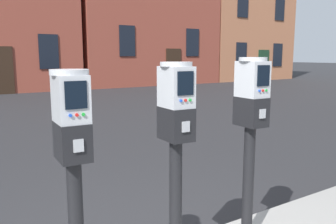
{
  "coord_description": "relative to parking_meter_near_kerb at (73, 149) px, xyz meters",
  "views": [
    {
      "loc": [
        -1.2,
        -2.05,
        1.68
      ],
      "look_at": [
        0.1,
        -0.02,
        1.29
      ],
      "focal_mm": 37.21,
      "sensor_mm": 36.0,
      "label": 1
    }
  ],
  "objects": [
    {
      "name": "parking_meter_near_kerb",
      "position": [
        0.0,
        0.0,
        0.0
      ],
      "size": [
        0.23,
        0.26,
        1.46
      ],
      "rotation": [
        0.0,
        0.0,
        -1.62
      ],
      "color": "black",
      "rests_on": "sidewalk_slab"
    },
    {
      "name": "parking_meter_twin_adjacent",
      "position": [
        0.72,
        0.0,
        0.02
      ],
      "size": [
        0.23,
        0.26,
        1.5
      ],
      "rotation": [
        0.0,
        0.0,
        -1.62
      ],
      "color": "black",
      "rests_on": "sidewalk_slab"
    },
    {
      "name": "parking_meter_end_of_row",
      "position": [
        1.43,
        0.0,
        0.04
      ],
      "size": [
        0.23,
        0.26,
        1.53
      ],
      "rotation": [
        0.0,
        0.0,
        -1.62
      ],
      "color": "black",
      "rests_on": "sidewalk_slab"
    }
  ]
}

